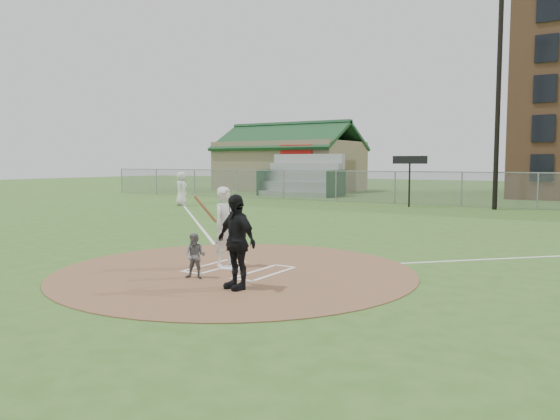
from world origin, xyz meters
The scene contains 14 objects.
ground centered at (0.00, 0.00, 0.00)m, with size 140.00×140.00×0.00m, color #335D20.
dirt_circle centered at (0.00, 0.00, 0.01)m, with size 8.40×8.40×0.02m, color brown.
home_plate centered at (-0.24, 0.15, 0.04)m, with size 0.47×0.47×0.03m, color white.
foul_line_third centered at (-9.00, 9.00, 0.01)m, with size 0.10×24.00×0.01m, color white.
catcher centered at (-0.24, -1.16, 0.52)m, with size 0.48×0.38×0.99m, color slate.
umpire centered at (1.10, -1.47, 0.97)m, with size 1.12×0.47×1.91m, color black.
ondeck_player centered at (-14.27, 14.09, 1.00)m, with size 0.98×0.64×2.01m, color silver.
batters_boxes centered at (0.00, 0.15, 0.03)m, with size 2.08×1.88×0.01m.
batter_at_plate centered at (-0.47, 0.25, 1.00)m, with size 0.75×1.07×1.95m.
outfield_fence centered at (0.00, 22.00, 1.02)m, with size 56.08×0.08×2.03m.
bleachers centered at (-13.00, 26.20, 1.59)m, with size 6.08×3.20×3.20m.
clubhouse centered at (-18.00, 32.99, 2.39)m, with size 12.20×8.71×6.23m.
light_pole centered at (2.00, 21.00, 6.61)m, with size 1.20×0.30×12.22m.
scoreboard_sign centered at (-2.50, 20.20, 2.39)m, with size 2.00×0.10×2.93m.
Camera 1 is at (7.51, -10.22, 2.55)m, focal length 35.00 mm.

